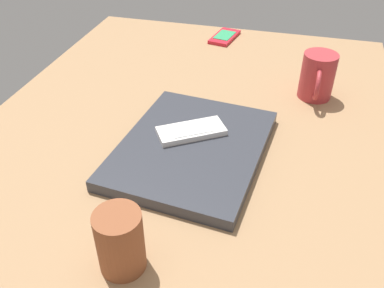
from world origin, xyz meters
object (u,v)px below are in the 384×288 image
(coffee_mug, at_px, (317,76))
(laptop_closed, at_px, (192,148))
(cell_phone_on_desk, at_px, (225,37))
(pen_cup, at_px, (120,242))
(cell_phone_on_laptop, at_px, (191,131))

(coffee_mug, bearing_deg, laptop_closed, -38.19)
(laptop_closed, distance_m, cell_phone_on_desk, 0.52)
(coffee_mug, bearing_deg, pen_cup, -24.10)
(laptop_closed, distance_m, pen_cup, 0.26)
(laptop_closed, height_order, coffee_mug, coffee_mug)
(cell_phone_on_laptop, xyz_separation_m, coffee_mug, (-0.23, 0.21, 0.02))
(cell_phone_on_desk, relative_size, coffee_mug, 1.11)
(cell_phone_on_laptop, relative_size, pen_cup, 1.42)
(laptop_closed, relative_size, cell_phone_on_desk, 2.58)
(coffee_mug, distance_m, pen_cup, 0.56)
(laptop_closed, xyz_separation_m, cell_phone_on_desk, (-0.52, -0.04, -0.01))
(cell_phone_on_laptop, distance_m, coffee_mug, 0.31)
(cell_phone_on_desk, xyz_separation_m, pen_cup, (0.77, 0.02, 0.04))
(cell_phone_on_laptop, distance_m, pen_cup, 0.28)
(coffee_mug, relative_size, pen_cup, 1.17)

